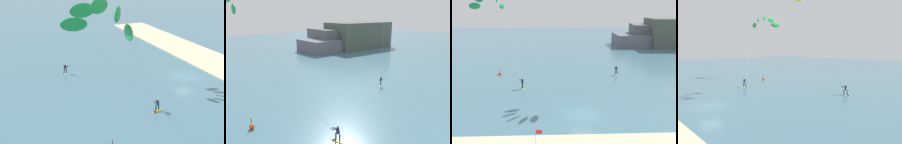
% 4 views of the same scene
% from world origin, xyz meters
% --- Properties ---
extents(ground_plane, '(240.00, 240.00, 0.00)m').
position_xyz_m(ground_plane, '(0.00, 0.00, 0.00)').
color(ground_plane, '#426B7A').
extents(kitesurfer_mid_water, '(10.09, 12.76, 14.39)m').
position_xyz_m(kitesurfer_mid_water, '(-14.52, 18.81, 12.59)').
color(kitesurfer_mid_water, yellow).
rests_on(kitesurfer_mid_water, ground).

